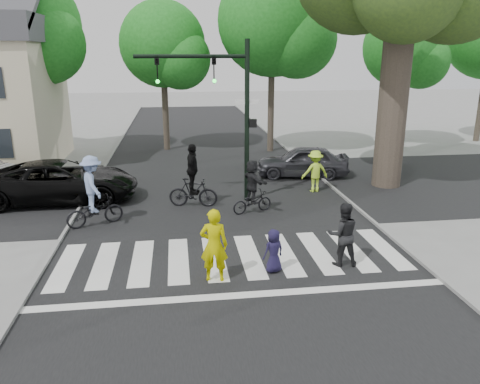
{
  "coord_description": "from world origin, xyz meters",
  "views": [
    {
      "loc": [
        -1.42,
        -11.0,
        5.5
      ],
      "look_at": [
        0.5,
        3.0,
        1.3
      ],
      "focal_mm": 35.0,
      "sensor_mm": 36.0,
      "label": 1
    }
  ],
  "objects_px": {
    "car_grey": "(302,161)",
    "cyclist_left": "(93,196)",
    "cyclist_right": "(252,189)",
    "cyclist_mid": "(193,181)",
    "pedestrian_woman": "(214,245)",
    "pedestrian_child": "(274,251)",
    "car_suv": "(61,181)",
    "traffic_signal": "(224,99)",
    "pedestrian_adult": "(343,234)"
  },
  "relations": [
    {
      "from": "car_suv",
      "to": "traffic_signal",
      "type": "bearing_deg",
      "value": -98.03
    },
    {
      "from": "pedestrian_woman",
      "to": "pedestrian_child",
      "type": "relative_size",
      "value": 1.62
    },
    {
      "from": "traffic_signal",
      "to": "pedestrian_woman",
      "type": "relative_size",
      "value": 3.17
    },
    {
      "from": "traffic_signal",
      "to": "pedestrian_adult",
      "type": "height_order",
      "value": "traffic_signal"
    },
    {
      "from": "car_grey",
      "to": "cyclist_left",
      "type": "bearing_deg",
      "value": -48.05
    },
    {
      "from": "pedestrian_child",
      "to": "car_suv",
      "type": "bearing_deg",
      "value": -67.58
    },
    {
      "from": "traffic_signal",
      "to": "pedestrian_woman",
      "type": "height_order",
      "value": "traffic_signal"
    },
    {
      "from": "pedestrian_adult",
      "to": "cyclist_mid",
      "type": "height_order",
      "value": "cyclist_mid"
    },
    {
      "from": "cyclist_left",
      "to": "car_grey",
      "type": "bearing_deg",
      "value": 32.34
    },
    {
      "from": "traffic_signal",
      "to": "cyclist_left",
      "type": "distance_m",
      "value": 5.76
    },
    {
      "from": "pedestrian_child",
      "to": "cyclist_mid",
      "type": "xyz_separation_m",
      "value": [
        -1.85,
        5.75,
        0.39
      ]
    },
    {
      "from": "pedestrian_woman",
      "to": "car_grey",
      "type": "relative_size",
      "value": 0.45
    },
    {
      "from": "pedestrian_child",
      "to": "cyclist_right",
      "type": "xyz_separation_m",
      "value": [
        0.21,
        4.76,
        0.28
      ]
    },
    {
      "from": "traffic_signal",
      "to": "cyclist_right",
      "type": "distance_m",
      "value": 3.48
    },
    {
      "from": "pedestrian_adult",
      "to": "cyclist_mid",
      "type": "bearing_deg",
      "value": -50.49
    },
    {
      "from": "cyclist_mid",
      "to": "traffic_signal",
      "type": "bearing_deg",
      "value": 21.81
    },
    {
      "from": "pedestrian_woman",
      "to": "pedestrian_child",
      "type": "bearing_deg",
      "value": -161.4
    },
    {
      "from": "cyclist_mid",
      "to": "pedestrian_woman",
      "type": "bearing_deg",
      "value": -87.3
    },
    {
      "from": "pedestrian_child",
      "to": "car_grey",
      "type": "distance_m",
      "value": 10.12
    },
    {
      "from": "traffic_signal",
      "to": "cyclist_right",
      "type": "xyz_separation_m",
      "value": [
        0.82,
        -1.48,
        -3.04
      ]
    },
    {
      "from": "cyclist_left",
      "to": "cyclist_mid",
      "type": "xyz_separation_m",
      "value": [
        3.3,
        1.57,
        -0.05
      ]
    },
    {
      "from": "traffic_signal",
      "to": "car_suv",
      "type": "height_order",
      "value": "traffic_signal"
    },
    {
      "from": "cyclist_left",
      "to": "cyclist_right",
      "type": "relative_size",
      "value": 1.22
    },
    {
      "from": "pedestrian_child",
      "to": "car_grey",
      "type": "bearing_deg",
      "value": -130.78
    },
    {
      "from": "cyclist_right",
      "to": "car_suv",
      "type": "height_order",
      "value": "cyclist_right"
    },
    {
      "from": "cyclist_mid",
      "to": "car_suv",
      "type": "xyz_separation_m",
      "value": [
        -4.98,
        1.34,
        -0.18
      ]
    },
    {
      "from": "traffic_signal",
      "to": "cyclist_left",
      "type": "xyz_separation_m",
      "value": [
        -4.54,
        -2.07,
        -2.88
      ]
    },
    {
      "from": "traffic_signal",
      "to": "pedestrian_adult",
      "type": "relative_size",
      "value": 3.43
    },
    {
      "from": "pedestrian_adult",
      "to": "cyclist_left",
      "type": "bearing_deg",
      "value": -24.03
    },
    {
      "from": "pedestrian_adult",
      "to": "cyclist_left",
      "type": "distance_m",
      "value": 8.12
    },
    {
      "from": "traffic_signal",
      "to": "car_grey",
      "type": "distance_m",
      "value": 6.05
    },
    {
      "from": "pedestrian_woman",
      "to": "cyclist_left",
      "type": "distance_m",
      "value": 5.71
    },
    {
      "from": "pedestrian_woman",
      "to": "cyclist_left",
      "type": "xyz_separation_m",
      "value": [
        -3.58,
        4.45,
        0.08
      ]
    },
    {
      "from": "cyclist_right",
      "to": "cyclist_mid",
      "type": "bearing_deg",
      "value": 154.52
    },
    {
      "from": "pedestrian_child",
      "to": "car_grey",
      "type": "height_order",
      "value": "car_grey"
    },
    {
      "from": "car_suv",
      "to": "pedestrian_child",
      "type": "bearing_deg",
      "value": -136.38
    },
    {
      "from": "traffic_signal",
      "to": "pedestrian_woman",
      "type": "xyz_separation_m",
      "value": [
        -0.96,
        -6.52,
        -2.95
      ]
    },
    {
      "from": "cyclist_left",
      "to": "cyclist_mid",
      "type": "relative_size",
      "value": 1.0
    },
    {
      "from": "traffic_signal",
      "to": "car_suv",
      "type": "xyz_separation_m",
      "value": [
        -6.22,
        0.84,
        -3.11
      ]
    },
    {
      "from": "pedestrian_adult",
      "to": "cyclist_right",
      "type": "bearing_deg",
      "value": -64.21
    },
    {
      "from": "cyclist_left",
      "to": "cyclist_mid",
      "type": "height_order",
      "value": "cyclist_mid"
    },
    {
      "from": "cyclist_left",
      "to": "car_grey",
      "type": "relative_size",
      "value": 0.56
    },
    {
      "from": "traffic_signal",
      "to": "cyclist_right",
      "type": "height_order",
      "value": "traffic_signal"
    },
    {
      "from": "pedestrian_child",
      "to": "car_suv",
      "type": "distance_m",
      "value": 9.85
    },
    {
      "from": "car_grey",
      "to": "traffic_signal",
      "type": "bearing_deg",
      "value": -40.45
    },
    {
      "from": "pedestrian_woman",
      "to": "cyclist_mid",
      "type": "height_order",
      "value": "cyclist_mid"
    },
    {
      "from": "cyclist_right",
      "to": "car_grey",
      "type": "height_order",
      "value": "cyclist_right"
    },
    {
      "from": "pedestrian_adult",
      "to": "cyclist_mid",
      "type": "xyz_separation_m",
      "value": [
        -3.76,
        5.57,
        0.1
      ]
    },
    {
      "from": "pedestrian_child",
      "to": "car_suv",
      "type": "height_order",
      "value": "car_suv"
    },
    {
      "from": "pedestrian_adult",
      "to": "pedestrian_woman",
      "type": "bearing_deg",
      "value": 12.78
    }
  ]
}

